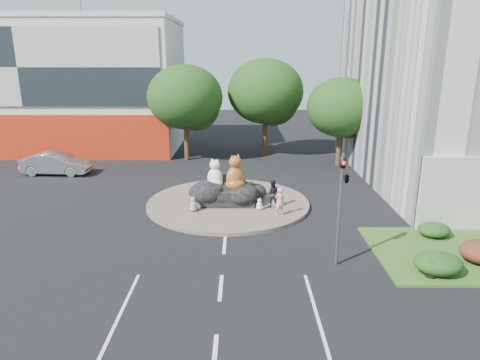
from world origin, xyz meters
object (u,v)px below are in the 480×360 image
object	(u,v)px
kitten_calico	(193,204)
litter_bin	(432,268)
kitten_white	(259,204)
parked_car	(56,163)
pedestrian_pink	(280,201)
pedestrian_dark	(272,193)
cat_white	(215,173)
cat_tabby	(235,172)

from	to	relation	value
kitten_calico	litter_bin	world-z (taller)	kitten_calico
kitten_white	parked_car	distance (m)	17.69
parked_car	litter_bin	distance (m)	27.61
kitten_calico	parked_car	xyz separation A→B (m)	(-11.61, 8.83, 0.22)
kitten_white	pedestrian_pink	world-z (taller)	pedestrian_pink
pedestrian_pink	pedestrian_dark	size ratio (longest dim) A/B	0.96
parked_car	litter_bin	bearing A→B (deg)	-123.43
cat_white	kitten_calico	world-z (taller)	cat_white
kitten_calico	kitten_white	world-z (taller)	kitten_calico
parked_car	cat_tabby	bearing A→B (deg)	-115.15
pedestrian_dark	kitten_white	bearing A→B (deg)	34.39
kitten_calico	kitten_white	distance (m)	3.87
kitten_white	pedestrian_pink	distance (m)	1.48
pedestrian_pink	pedestrian_dark	bearing A→B (deg)	-96.03
pedestrian_pink	cat_tabby	bearing A→B (deg)	-57.45
litter_bin	kitten_calico	bearing A→B (deg)	144.54
cat_tabby	kitten_calico	xyz separation A→B (m)	(-2.43, -1.32, -1.56)
kitten_calico	parked_car	world-z (taller)	parked_car
cat_white	kitten_white	xyz separation A→B (m)	(2.67, -1.43, -1.47)
parked_car	litter_bin	xyz separation A→B (m)	(22.22, -16.39, -0.37)
pedestrian_pink	parked_car	size ratio (longest dim) A/B	0.31
cat_white	pedestrian_pink	distance (m)	4.54
cat_tabby	litter_bin	xyz separation A→B (m)	(8.18, -8.88, -1.71)
cat_tabby	litter_bin	size ratio (longest dim) A/B	2.96
pedestrian_dark	litter_bin	world-z (taller)	pedestrian_dark
cat_tabby	pedestrian_dark	distance (m)	2.54
cat_white	kitten_white	distance (m)	3.36
cat_tabby	parked_car	world-z (taller)	cat_tabby
cat_tabby	kitten_white	size ratio (longest dim) A/B	3.06
kitten_calico	kitten_white	bearing A→B (deg)	25.54
cat_tabby	cat_white	bearing A→B (deg)	129.18
cat_white	kitten_white	size ratio (longest dim) A/B	2.58
kitten_white	cat_tabby	bearing A→B (deg)	96.30
cat_white	pedestrian_pink	xyz separation A→B (m)	(3.76, -2.33, -1.02)
pedestrian_dark	litter_bin	distance (m)	10.25
kitten_calico	cat_white	bearing A→B (deg)	76.53
pedestrian_pink	cat_white	bearing A→B (deg)	-51.22
kitten_white	pedestrian_dark	bearing A→B (deg)	-14.01
pedestrian_dark	parked_car	xyz separation A→B (m)	(-16.23, 8.08, -0.18)
kitten_white	litter_bin	distance (m)	10.32
pedestrian_dark	parked_car	world-z (taller)	pedestrian_dark
kitten_calico	pedestrian_pink	xyz separation A→B (m)	(4.95, -0.65, 0.37)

